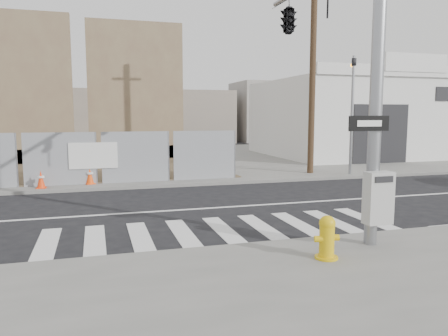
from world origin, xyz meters
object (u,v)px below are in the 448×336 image
object	(u,v)px
fire_hydrant	(327,237)
traffic_cone_d	(90,176)
signal_pole	(312,36)
auto_shop	(360,118)
traffic_cone_c	(41,180)

from	to	relation	value
fire_hydrant	traffic_cone_d	world-z (taller)	fire_hydrant
signal_pole	fire_hydrant	bearing A→B (deg)	-111.91
auto_shop	traffic_cone_d	world-z (taller)	auto_shop
traffic_cone_c	auto_shop	bearing A→B (deg)	24.13
auto_shop	fire_hydrant	size ratio (longest dim) A/B	14.65
signal_pole	traffic_cone_d	xyz separation A→B (m)	(-5.65, 7.04, -4.34)
fire_hydrant	auto_shop	bearing A→B (deg)	73.00
auto_shop	fire_hydrant	bearing A→B (deg)	-125.00
auto_shop	traffic_cone_d	size ratio (longest dim) A/B	18.14
traffic_cone_c	fire_hydrant	bearing A→B (deg)	-58.70
signal_pole	auto_shop	world-z (taller)	signal_pole
fire_hydrant	traffic_cone_c	distance (m)	11.58
signal_pole	traffic_cone_c	size ratio (longest dim) A/B	10.81
auto_shop	traffic_cone_c	xyz separation A→B (m)	(-18.85, -8.45, -2.10)
traffic_cone_d	fire_hydrant	bearing A→B (deg)	-67.42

